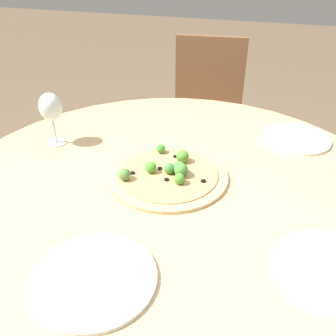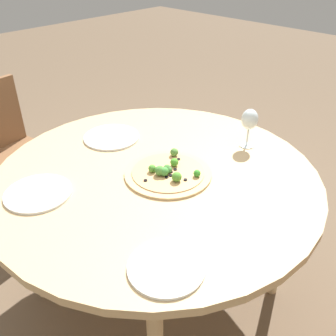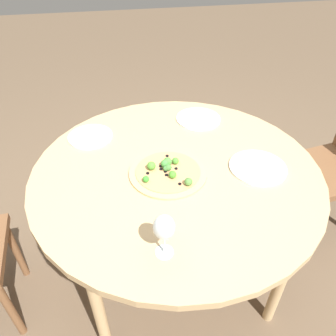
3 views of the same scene
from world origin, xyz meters
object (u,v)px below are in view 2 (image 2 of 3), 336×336
plate_side (166,267)px  pizza (168,172)px  plate_far (38,193)px  plate_near (112,137)px  chair (10,152)px  wine_glass (250,120)px

plate_side → pizza: bearing=43.3°
plate_far → plate_near: bearing=18.4°
plate_side → chair: bearing=83.3°
plate_near → plate_far: size_ratio=1.06×
plate_side → plate_far: bearing=96.8°
wine_glass → plate_far: 0.91m
chair → plate_side: 1.43m
chair → plate_near: (0.23, -0.65, 0.25)m
pizza → plate_far: size_ratio=1.42×
chair → wine_glass: size_ratio=4.81×
chair → wine_glass: (0.61, -1.15, 0.37)m
wine_glass → plate_side: wine_glass is taller
pizza → plate_near: size_ratio=1.34×
plate_side → plate_near: bearing=61.9°
plate_far → plate_side: (0.07, -0.59, 0.00)m
wine_glass → pizza: bearing=167.8°
chair → plate_far: (-0.23, -0.81, 0.25)m
wine_glass → plate_far: wine_glass is taller
plate_near → plate_side: (-0.39, -0.74, 0.00)m
wine_glass → chair: bearing=117.8°
pizza → plate_side: bearing=-136.7°
pizza → wine_glass: wine_glass is taller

